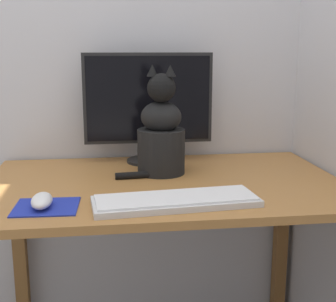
# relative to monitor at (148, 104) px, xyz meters

# --- Properties ---
(wall_back) EXTENTS (7.00, 0.04, 2.50)m
(wall_back) POSITION_rel_monitor_xyz_m (0.03, 0.13, 0.28)
(wall_back) COLOR silver
(wall_back) RESTS_ON ground_plane
(desk) EXTENTS (1.18, 0.74, 0.75)m
(desk) POSITION_rel_monitor_xyz_m (0.03, -0.28, -0.33)
(desk) COLOR #A87038
(desk) RESTS_ON ground_plane
(monitor) EXTENTS (0.49, 0.17, 0.42)m
(monitor) POSITION_rel_monitor_xyz_m (0.00, 0.00, 0.00)
(monitor) COLOR black
(monitor) RESTS_ON desk
(keyboard) EXTENTS (0.48, 0.20, 0.02)m
(keyboard) POSITION_rel_monitor_xyz_m (0.03, -0.52, -0.21)
(keyboard) COLOR silver
(keyboard) RESTS_ON desk
(mousepad_left) EXTENTS (0.18, 0.16, 0.00)m
(mousepad_left) POSITION_rel_monitor_xyz_m (-0.33, -0.49, -0.22)
(mousepad_left) COLOR #1E2D9E
(mousepad_left) RESTS_ON desk
(computer_mouse_left) EXTENTS (0.06, 0.11, 0.04)m
(computer_mouse_left) POSITION_rel_monitor_xyz_m (-0.34, -0.50, -0.20)
(computer_mouse_left) COLOR white
(computer_mouse_left) RESTS_ON mousepad_left
(cat) EXTENTS (0.27, 0.20, 0.38)m
(cat) POSITION_rel_monitor_xyz_m (0.03, -0.17, -0.08)
(cat) COLOR black
(cat) RESTS_ON desk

